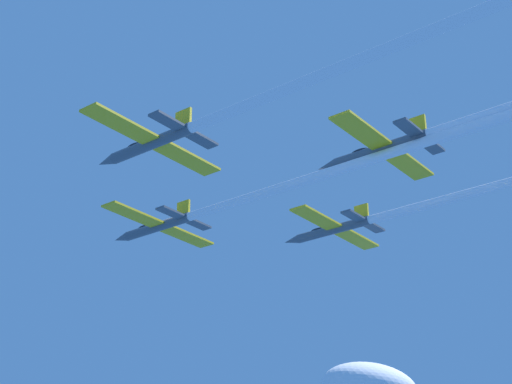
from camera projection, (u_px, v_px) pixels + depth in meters
name	position (u px, v px, depth m)	size (l,w,h in m)	color
jet_lead	(278.00, 189.00, 79.96)	(15.88, 56.08, 2.63)	#4C5660
jet_left_wing	(299.00, 84.00, 62.56)	(15.88, 54.99, 2.63)	#4C5660
jet_right_wing	(491.00, 187.00, 81.60)	(15.88, 61.27, 2.63)	#4C5660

